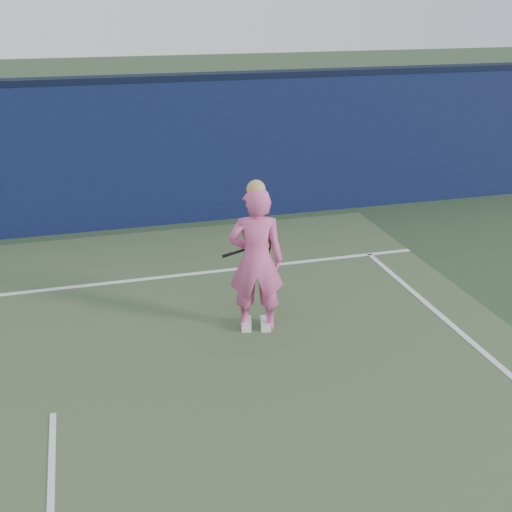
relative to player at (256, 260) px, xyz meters
name	(u,v)px	position (x,y,z in m)	size (l,w,h in m)	color
ground	(51,483)	(-2.42, -2.18, -0.92)	(80.00, 80.00, 0.00)	#30482C
backstop_wall	(49,161)	(-2.42, 4.32, 0.33)	(24.00, 0.40, 2.50)	#0C1434
wall_cap	(39,82)	(-2.42, 4.32, 1.63)	(24.00, 0.42, 0.10)	black
player	(256,260)	(0.00, 0.00, 0.00)	(0.75, 0.58, 1.90)	#E4589A
racket	(256,247)	(0.13, 0.43, -0.01)	(0.64, 0.17, 0.34)	black
court_lines	(51,510)	(-2.42, -2.51, -0.91)	(11.00, 12.04, 0.01)	white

